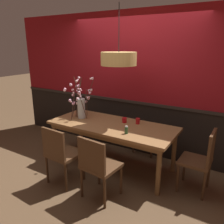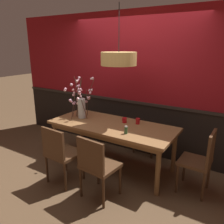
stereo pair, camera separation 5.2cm
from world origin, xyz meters
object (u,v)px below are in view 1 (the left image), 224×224
(chair_far_side_right, at_px, (149,125))
(candle_holder_nearer_center, at_px, (138,121))
(dining_table, at_px, (112,129))
(chair_near_side_right, at_px, (98,164))
(chair_head_east_end, at_px, (201,158))
(chair_near_side_left, at_px, (61,152))
(candle_holder_nearer_edge, at_px, (124,120))
(vase_with_blossoms, at_px, (81,104))
(pendant_lamp, at_px, (119,59))
(condiment_bottle, at_px, (126,130))

(chair_far_side_right, xyz_separation_m, candle_holder_nearer_center, (0.04, -0.64, 0.28))
(candle_holder_nearer_center, bearing_deg, chair_far_side_right, 93.56)
(dining_table, xyz_separation_m, chair_near_side_right, (0.29, -0.85, -0.16))
(chair_far_side_right, relative_size, chair_head_east_end, 1.01)
(chair_far_side_right, xyz_separation_m, chair_head_east_end, (1.11, -0.86, -0.01))
(dining_table, xyz_separation_m, candle_holder_nearer_center, (0.35, 0.24, 0.13))
(chair_near_side_left, bearing_deg, candle_holder_nearer_edge, 64.08)
(vase_with_blossoms, xyz_separation_m, pendant_lamp, (0.73, 0.07, 0.80))
(chair_near_side_right, relative_size, condiment_bottle, 7.48)
(chair_near_side_right, height_order, candle_holder_nearer_center, chair_near_side_right)
(dining_table, bearing_deg, vase_with_blossoms, 177.64)
(candle_holder_nearer_edge, xyz_separation_m, pendant_lamp, (-0.07, -0.09, 1.01))
(chair_head_east_end, bearing_deg, condiment_bottle, -165.97)
(chair_far_side_right, relative_size, pendant_lamp, 1.04)
(dining_table, xyz_separation_m, vase_with_blossoms, (-0.67, 0.03, 0.33))
(chair_near_side_left, bearing_deg, dining_table, 66.57)
(chair_far_side_right, bearing_deg, pendant_lamp, -107.79)
(chair_near_side_left, height_order, chair_far_side_right, chair_far_side_right)
(vase_with_blossoms, relative_size, pendant_lamp, 0.85)
(chair_near_side_right, bearing_deg, condiment_bottle, 80.64)
(chair_far_side_right, height_order, candle_holder_nearer_center, chair_far_side_right)
(chair_near_side_left, relative_size, pendant_lamp, 1.00)
(chair_near_side_left, relative_size, chair_far_side_right, 0.96)
(chair_near_side_right, height_order, pendant_lamp, pendant_lamp)
(pendant_lamp, bearing_deg, candle_holder_nearer_edge, 52.18)
(candle_holder_nearer_edge, bearing_deg, chair_head_east_end, -7.35)
(pendant_lamp, bearing_deg, chair_near_side_right, -76.29)
(candle_holder_nearer_center, xyz_separation_m, candle_holder_nearer_edge, (-0.22, -0.06, -0.01))
(chair_near_side_left, relative_size, vase_with_blossoms, 1.18)
(chair_near_side_left, distance_m, pendant_lamp, 1.65)
(vase_with_blossoms, bearing_deg, chair_near_side_left, -70.73)
(condiment_bottle, relative_size, pendant_lamp, 0.13)
(chair_near_side_left, height_order, candle_holder_nearer_center, chair_near_side_left)
(chair_near_side_left, relative_size, chair_near_side_right, 1.01)
(chair_far_side_right, bearing_deg, candle_holder_nearer_center, -86.44)
(chair_near_side_left, xyz_separation_m, vase_with_blossoms, (-0.30, 0.87, 0.49))
(pendant_lamp, bearing_deg, chair_near_side_left, -114.63)
(chair_head_east_end, relative_size, condiment_bottle, 7.75)
(vase_with_blossoms, bearing_deg, chair_far_side_right, 40.74)
(chair_near_side_right, height_order, chair_far_side_right, chair_far_side_right)
(dining_table, distance_m, candle_holder_nearer_edge, 0.26)
(chair_near_side_left, height_order, chair_near_side_right, chair_near_side_left)
(chair_far_side_right, distance_m, pendant_lamp, 1.52)
(candle_holder_nearer_center, bearing_deg, condiment_bottle, -85.39)
(chair_near_side_right, xyz_separation_m, chair_head_east_end, (1.13, 0.86, 0.01))
(vase_with_blossoms, relative_size, candle_holder_nearer_center, 7.68)
(chair_near_side_left, distance_m, candle_holder_nearer_edge, 1.17)
(condiment_bottle, bearing_deg, vase_with_blossoms, 165.73)
(chair_head_east_end, bearing_deg, dining_table, -179.36)
(dining_table, relative_size, candle_holder_nearer_center, 21.08)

